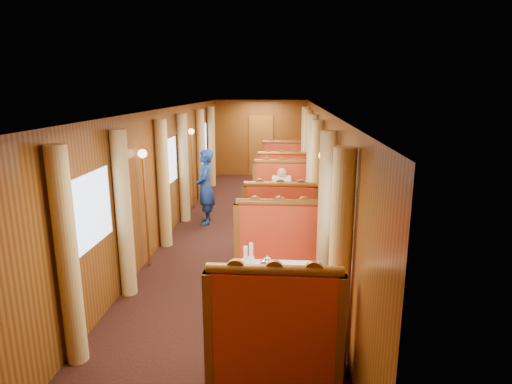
# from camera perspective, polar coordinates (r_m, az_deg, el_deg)

# --- Properties ---
(floor) EXTENTS (3.00, 12.00, 0.01)m
(floor) POSITION_cam_1_polar(r_m,az_deg,el_deg) (8.75, -1.66, -5.50)
(floor) COLOR black
(floor) RESTS_ON ground
(ceiling) EXTENTS (3.00, 12.00, 0.01)m
(ceiling) POSITION_cam_1_polar(r_m,az_deg,el_deg) (8.27, -1.78, 11.09)
(ceiling) COLOR silver
(ceiling) RESTS_ON wall_left
(wall_far) EXTENTS (3.00, 0.01, 2.50)m
(wall_far) POSITION_cam_1_polar(r_m,az_deg,el_deg) (14.34, 0.69, 7.18)
(wall_far) COLOR brown
(wall_far) RESTS_ON floor
(wall_near) EXTENTS (3.00, 0.01, 2.50)m
(wall_near) POSITION_cam_1_polar(r_m,az_deg,el_deg) (2.87, -14.64, -21.21)
(wall_near) COLOR brown
(wall_near) RESTS_ON floor
(wall_left) EXTENTS (0.01, 12.00, 2.50)m
(wall_left) POSITION_cam_1_polar(r_m,az_deg,el_deg) (8.70, -11.61, 2.65)
(wall_left) COLOR brown
(wall_left) RESTS_ON floor
(wall_right) EXTENTS (0.01, 12.00, 2.50)m
(wall_right) POSITION_cam_1_polar(r_m,az_deg,el_deg) (8.40, 8.52, 2.40)
(wall_right) COLOR brown
(wall_right) RESTS_ON floor
(doorway_far) EXTENTS (0.80, 0.04, 2.00)m
(doorway_far) POSITION_cam_1_polar(r_m,az_deg,el_deg) (14.34, 0.68, 6.18)
(doorway_far) COLOR brown
(doorway_far) RESTS_ON floor
(table_near) EXTENTS (1.05, 0.72, 0.75)m
(table_near) POSITION_cam_1_polar(r_m,az_deg,el_deg) (5.34, 2.74, -14.23)
(table_near) COLOR white
(table_near) RESTS_ON floor
(banquette_near_fwd) EXTENTS (1.30, 0.55, 1.34)m
(banquette_near_fwd) POSITION_cam_1_polar(r_m,az_deg,el_deg) (4.44, 2.41, -19.80)
(banquette_near_fwd) COLOR #AE1613
(banquette_near_fwd) RESTS_ON floor
(banquette_near_aft) EXTENTS (1.30, 0.55, 1.34)m
(banquette_near_aft) POSITION_cam_1_polar(r_m,az_deg,el_deg) (6.23, 2.98, -9.47)
(banquette_near_aft) COLOR #AE1613
(banquette_near_aft) RESTS_ON floor
(table_mid) EXTENTS (1.05, 0.72, 0.75)m
(table_mid) POSITION_cam_1_polar(r_m,az_deg,el_deg) (8.59, 3.31, -3.25)
(table_mid) COLOR white
(table_mid) RESTS_ON floor
(banquette_mid_fwd) EXTENTS (1.30, 0.55, 1.34)m
(banquette_mid_fwd) POSITION_cam_1_polar(r_m,az_deg,el_deg) (7.61, 3.20, -5.12)
(banquette_mid_fwd) COLOR #AE1613
(banquette_mid_fwd) RESTS_ON floor
(banquette_mid_aft) EXTENTS (1.30, 0.55, 1.34)m
(banquette_mid_aft) POSITION_cam_1_polar(r_m,az_deg,el_deg) (9.55, 3.40, -1.20)
(banquette_mid_aft) COLOR #AE1613
(banquette_mid_aft) RESTS_ON floor
(table_far) EXTENTS (1.05, 0.72, 0.75)m
(table_far) POSITION_cam_1_polar(r_m,az_deg,el_deg) (11.98, 3.56, 1.62)
(table_far) COLOR white
(table_far) RESTS_ON floor
(banquette_far_fwd) EXTENTS (1.30, 0.55, 1.34)m
(banquette_far_fwd) POSITION_cam_1_polar(r_m,az_deg,el_deg) (10.98, 3.50, 0.77)
(banquette_far_fwd) COLOR #AE1613
(banquette_far_fwd) RESTS_ON floor
(banquette_far_aft) EXTENTS (1.30, 0.55, 1.34)m
(banquette_far_aft) POSITION_cam_1_polar(r_m,az_deg,el_deg) (12.97, 3.61, 2.77)
(banquette_far_aft) COLOR #AE1613
(banquette_far_aft) RESTS_ON floor
(tea_tray) EXTENTS (0.34, 0.26, 0.01)m
(tea_tray) POSITION_cam_1_polar(r_m,az_deg,el_deg) (5.12, 1.28, -10.74)
(tea_tray) COLOR silver
(tea_tray) RESTS_ON table_near
(teapot_left) EXTENTS (0.19, 0.16, 0.14)m
(teapot_left) POSITION_cam_1_polar(r_m,az_deg,el_deg) (5.09, 1.12, -10.09)
(teapot_left) COLOR silver
(teapot_left) RESTS_ON tea_tray
(teapot_right) EXTENTS (0.18, 0.16, 0.12)m
(teapot_right) POSITION_cam_1_polar(r_m,az_deg,el_deg) (5.01, 2.79, -10.60)
(teapot_right) COLOR silver
(teapot_right) RESTS_ON tea_tray
(teapot_back) EXTENTS (0.17, 0.14, 0.12)m
(teapot_back) POSITION_cam_1_polar(r_m,az_deg,el_deg) (5.24, 1.57, -9.52)
(teapot_back) COLOR silver
(teapot_back) RESTS_ON tea_tray
(fruit_plate) EXTENTS (0.21, 0.21, 0.05)m
(fruit_plate) POSITION_cam_1_polar(r_m,az_deg,el_deg) (5.08, 5.77, -10.86)
(fruit_plate) COLOR white
(fruit_plate) RESTS_ON table_near
(cup_inboard) EXTENTS (0.08, 0.08, 0.26)m
(cup_inboard) POSITION_cam_1_polar(r_m,az_deg,el_deg) (5.26, -1.40, -8.89)
(cup_inboard) COLOR white
(cup_inboard) RESTS_ON table_near
(cup_outboard) EXTENTS (0.08, 0.08, 0.26)m
(cup_outboard) POSITION_cam_1_polar(r_m,az_deg,el_deg) (5.35, -0.65, -8.45)
(cup_outboard) COLOR white
(cup_outboard) RESTS_ON table_near
(rose_vase_mid) EXTENTS (0.06, 0.06, 0.36)m
(rose_vase_mid) POSITION_cam_1_polar(r_m,az_deg,el_deg) (8.47, 3.22, 0.39)
(rose_vase_mid) COLOR silver
(rose_vase_mid) RESTS_ON table_mid
(rose_vase_far) EXTENTS (0.06, 0.06, 0.36)m
(rose_vase_far) POSITION_cam_1_polar(r_m,az_deg,el_deg) (11.92, 3.61, 4.26)
(rose_vase_far) COLOR silver
(rose_vase_far) RESTS_ON table_far
(window_left_near) EXTENTS (0.01, 1.20, 0.90)m
(window_left_near) POSITION_cam_1_polar(r_m,az_deg,el_deg) (5.45, -21.35, -2.42)
(window_left_near) COLOR #93ADD1
(window_left_near) RESTS_ON wall_left
(curtain_left_near_a) EXTENTS (0.22, 0.22, 2.35)m
(curtain_left_near_a) POSITION_cam_1_polar(r_m,az_deg,el_deg) (4.83, -23.85, -8.14)
(curtain_left_near_a) COLOR tan
(curtain_left_near_a) RESTS_ON floor
(curtain_left_near_b) EXTENTS (0.22, 0.22, 2.35)m
(curtain_left_near_b) POSITION_cam_1_polar(r_m,az_deg,el_deg) (6.17, -17.20, -2.93)
(curtain_left_near_b) COLOR tan
(curtain_left_near_b) RESTS_ON floor
(window_right_near) EXTENTS (0.01, 1.20, 0.90)m
(window_right_near) POSITION_cam_1_polar(r_m,az_deg,el_deg) (4.97, 11.40, -3.23)
(window_right_near) COLOR #93ADD1
(window_right_near) RESTS_ON wall_right
(curtain_right_near_a) EXTENTS (0.22, 0.22, 2.35)m
(curtain_right_near_a) POSITION_cam_1_polar(r_m,az_deg,el_deg) (4.32, 11.11, -9.72)
(curtain_right_near_a) COLOR tan
(curtain_right_near_a) RESTS_ON floor
(curtain_right_near_b) EXTENTS (0.22, 0.22, 2.35)m
(curtain_right_near_b) POSITION_cam_1_polar(r_m,az_deg,el_deg) (5.78, 9.29, -3.59)
(curtain_right_near_b) COLOR tan
(curtain_right_near_b) RESTS_ON floor
(window_left_mid) EXTENTS (0.01, 1.20, 0.90)m
(window_left_mid) POSITION_cam_1_polar(r_m,az_deg,el_deg) (8.66, -11.58, 3.94)
(window_left_mid) COLOR #93ADD1
(window_left_mid) RESTS_ON wall_left
(curtain_left_mid_a) EXTENTS (0.22, 0.22, 2.35)m
(curtain_left_mid_a) POSITION_cam_1_polar(r_m,az_deg,el_deg) (7.95, -12.24, 1.03)
(curtain_left_mid_a) COLOR tan
(curtain_left_mid_a) RESTS_ON floor
(curtain_left_mid_b) EXTENTS (0.22, 0.22, 2.35)m
(curtain_left_mid_b) POSITION_cam_1_polar(r_m,az_deg,el_deg) (9.42, -9.63, 3.11)
(curtain_left_mid_b) COLOR tan
(curtain_left_mid_b) RESTS_ON floor
(window_right_mid) EXTENTS (0.01, 1.20, 0.90)m
(window_right_mid) POSITION_cam_1_polar(r_m,az_deg,el_deg) (8.37, 8.46, 3.74)
(window_right_mid) COLOR #93ADD1
(window_right_mid) RESTS_ON wall_right
(curtain_right_mid_a) EXTENTS (0.22, 0.22, 2.35)m
(curtain_right_mid_a) POSITION_cam_1_polar(r_m,az_deg,el_deg) (7.65, 8.03, 0.72)
(curtain_right_mid_a) COLOR tan
(curtain_right_mid_a) RESTS_ON floor
(curtain_right_mid_b) EXTENTS (0.22, 0.22, 2.35)m
(curtain_right_mid_b) POSITION_cam_1_polar(r_m,az_deg,el_deg) (9.17, 7.39, 2.90)
(curtain_right_mid_b) COLOR tan
(curtain_right_mid_b) RESTS_ON floor
(window_left_far) EXTENTS (0.01, 1.20, 0.90)m
(window_left_far) POSITION_cam_1_polar(r_m,az_deg,el_deg) (12.03, -7.15, 6.79)
(window_left_far) COLOR #93ADD1
(window_left_far) RESTS_ON wall_left
(curtain_left_far_a) EXTENTS (0.22, 0.22, 2.35)m
(curtain_left_far_a) POSITION_cam_1_polar(r_m,az_deg,el_deg) (11.29, -7.34, 4.92)
(curtain_left_far_a) COLOR tan
(curtain_left_far_a) RESTS_ON floor
(curtain_left_far_b) EXTENTS (0.22, 0.22, 2.35)m
(curtain_left_far_b) POSITION_cam_1_polar(r_m,az_deg,el_deg) (12.81, -5.98, 5.99)
(curtain_left_far_b) COLOR tan
(curtain_left_far_b) RESTS_ON floor
(window_right_far) EXTENTS (0.01, 1.20, 0.90)m
(window_right_far) POSITION_cam_1_polar(r_m,az_deg,el_deg) (11.82, 7.22, 6.66)
(window_right_far) COLOR #93ADD1
(window_right_far) RESTS_ON wall_right
(curtain_right_far_a) EXTENTS (0.22, 0.22, 2.35)m
(curtain_right_far_a) POSITION_cam_1_polar(r_m,az_deg,el_deg) (11.08, 6.84, 4.77)
(curtain_right_far_a) COLOR tan
(curtain_right_far_a) RESTS_ON floor
(curtain_right_far_b) EXTENTS (0.22, 0.22, 2.35)m
(curtain_right_far_b) POSITION_cam_1_polar(r_m,az_deg,el_deg) (12.63, 6.52, 5.87)
(curtain_right_far_b) COLOR tan
(curtain_right_far_b) RESTS_ON floor
(sconce_left_fore) EXTENTS (0.14, 0.14, 1.95)m
(sconce_left_fore) POSITION_cam_1_polar(r_m,az_deg,el_deg) (7.00, -14.67, 0.96)
(sconce_left_fore) COLOR #BF8C3F
(sconce_left_fore) RESTS_ON floor
(sconce_right_fore) EXTENTS (0.14, 0.14, 1.95)m
(sconce_right_fore) POSITION_cam_1_polar(r_m,az_deg,el_deg) (6.66, 8.81, 0.61)
(sconce_right_fore) COLOR #BF8C3F
(sconce_right_fore) RESTS_ON floor
(sconce_left_aft) EXTENTS (0.14, 0.14, 1.95)m
(sconce_left_aft) POSITION_cam_1_polar(r_m,az_deg,el_deg) (10.32, -8.53, 5.24)
(sconce_left_aft) COLOR #BF8C3F
(sconce_left_aft) RESTS_ON floor
(sconce_right_aft) EXTENTS (0.14, 0.14, 1.95)m
(sconce_right_aft) POSITION_cam_1_polar(r_m,az_deg,el_deg) (10.09, 7.24, 5.09)
(sconce_right_aft) COLOR #BF8C3F
(sconce_right_aft) RESTS_ON floor
(steward) EXTENTS (0.47, 0.64, 1.62)m
(steward) POSITION_cam_1_polar(r_m,az_deg,el_deg) (9.22, -6.77, 0.65)
(steward) COLOR navy
(steward) RESTS_ON floor
(passenger) EXTENTS (0.40, 0.44, 0.76)m
(passenger) POSITION_cam_1_polar(r_m,az_deg,el_deg) (9.23, 3.41, 0.31)
(passenger) COLOR beige
(passenger) RESTS_ON banquette_mid_aft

